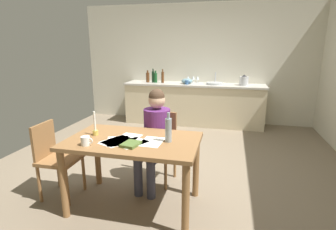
# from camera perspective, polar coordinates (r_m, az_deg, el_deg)

# --- Properties ---
(ground_plane) EXTENTS (5.20, 5.20, 0.04)m
(ground_plane) POSITION_cam_1_polar(r_m,az_deg,el_deg) (3.89, 0.59, -11.19)
(ground_plane) COLOR #7A6B56
(wall_back) EXTENTS (5.20, 0.12, 2.60)m
(wall_back) POSITION_cam_1_polar(r_m,az_deg,el_deg) (6.08, 6.21, 10.96)
(wall_back) COLOR beige
(wall_back) RESTS_ON ground
(kitchen_counter) EXTENTS (3.02, 0.64, 0.90)m
(kitchen_counter) POSITION_cam_1_polar(r_m,az_deg,el_deg) (5.84, 5.52, 2.43)
(kitchen_counter) COLOR beige
(kitchen_counter) RESTS_ON ground
(dining_table) EXTENTS (1.34, 0.81, 0.76)m
(dining_table) POSITION_cam_1_polar(r_m,az_deg,el_deg) (2.75, -7.55, -7.44)
(dining_table) COLOR olive
(dining_table) RESTS_ON ground
(chair_at_table) EXTENTS (0.45, 0.45, 0.87)m
(chair_at_table) POSITION_cam_1_polar(r_m,az_deg,el_deg) (3.35, -1.85, -6.09)
(chair_at_table) COLOR olive
(chair_at_table) RESTS_ON ground
(person_seated) EXTENTS (0.37, 0.62, 1.19)m
(person_seated) POSITION_cam_1_polar(r_m,az_deg,el_deg) (3.15, -2.86, -3.78)
(person_seated) COLOR #592666
(person_seated) RESTS_ON ground
(chair_side_empty) EXTENTS (0.41, 0.41, 0.86)m
(chair_side_empty) POSITION_cam_1_polar(r_m,az_deg,el_deg) (3.24, -23.29, -8.28)
(chair_side_empty) COLOR olive
(chair_side_empty) RESTS_ON ground
(coffee_mug) EXTENTS (0.12, 0.09, 0.09)m
(coffee_mug) POSITION_cam_1_polar(r_m,az_deg,el_deg) (2.63, -17.43, -5.38)
(coffee_mug) COLOR white
(coffee_mug) RESTS_ON dining_table
(candlestick) EXTENTS (0.06, 0.06, 0.26)m
(candlestick) POSITION_cam_1_polar(r_m,az_deg,el_deg) (2.89, -15.54, -2.86)
(candlestick) COLOR gold
(candlestick) RESTS_ON dining_table
(book_magazine) EXTENTS (0.17, 0.21, 0.03)m
(book_magazine) POSITION_cam_1_polar(r_m,az_deg,el_deg) (2.53, -8.08, -6.29)
(book_magazine) COLOR #4E662E
(book_magazine) RESTS_ON dining_table
(paper_letter) EXTENTS (0.31, 0.35, 0.00)m
(paper_letter) POSITION_cam_1_polar(r_m,az_deg,el_deg) (2.68, -10.81, -5.57)
(paper_letter) COLOR white
(paper_letter) RESTS_ON dining_table
(paper_bill) EXTENTS (0.22, 0.30, 0.00)m
(paper_bill) POSITION_cam_1_polar(r_m,az_deg,el_deg) (2.61, -3.54, -5.81)
(paper_bill) COLOR white
(paper_bill) RESTS_ON dining_table
(paper_envelope) EXTENTS (0.33, 0.36, 0.00)m
(paper_envelope) POSITION_cam_1_polar(r_m,az_deg,el_deg) (2.61, -7.86, -6.00)
(paper_envelope) COLOR white
(paper_envelope) RESTS_ON dining_table
(paper_receipt) EXTENTS (0.25, 0.32, 0.00)m
(paper_receipt) POSITION_cam_1_polar(r_m,az_deg,el_deg) (2.75, -8.77, -4.94)
(paper_receipt) COLOR white
(paper_receipt) RESTS_ON dining_table
(paper_notice) EXTENTS (0.31, 0.35, 0.00)m
(paper_notice) POSITION_cam_1_polar(r_m,az_deg,el_deg) (2.67, -11.27, -5.64)
(paper_notice) COLOR white
(paper_notice) RESTS_ON dining_table
(paper_flyer) EXTENTS (0.33, 0.36, 0.00)m
(paper_flyer) POSITION_cam_1_polar(r_m,az_deg,el_deg) (2.69, -10.98, -5.50)
(paper_flyer) COLOR white
(paper_flyer) RESTS_ON dining_table
(wine_bottle_on_table) EXTENTS (0.06, 0.06, 0.30)m
(wine_bottle_on_table) POSITION_cam_1_polar(r_m,az_deg,el_deg) (2.57, 0.09, -3.18)
(wine_bottle_on_table) COLOR #8C999E
(wine_bottle_on_table) RESTS_ON dining_table
(sink_unit) EXTENTS (0.36, 0.36, 0.24)m
(sink_unit) POSITION_cam_1_polar(r_m,az_deg,el_deg) (5.72, 10.11, 6.81)
(sink_unit) COLOR #B2B7BC
(sink_unit) RESTS_ON kitchen_counter
(bottle_oil) EXTENTS (0.08, 0.08, 0.27)m
(bottle_oil) POSITION_cam_1_polar(r_m,az_deg,el_deg) (5.97, -4.42, 8.19)
(bottle_oil) COLOR #593319
(bottle_oil) RESTS_ON kitchen_counter
(bottle_vinegar) EXTENTS (0.06, 0.06, 0.30)m
(bottle_vinegar) POSITION_cam_1_polar(r_m,az_deg,el_deg) (5.94, -3.24, 8.31)
(bottle_vinegar) COLOR black
(bottle_vinegar) RESTS_ON kitchen_counter
(bottle_wine_red) EXTENTS (0.07, 0.07, 0.26)m
(bottle_wine_red) POSITION_cam_1_polar(r_m,az_deg,el_deg) (5.92, -2.71, 8.13)
(bottle_wine_red) COLOR #194C23
(bottle_wine_red) RESTS_ON kitchen_counter
(bottle_sauce) EXTENTS (0.06, 0.06, 0.30)m
(bottle_sauce) POSITION_cam_1_polar(r_m,az_deg,el_deg) (5.87, -1.17, 8.25)
(bottle_sauce) COLOR #593319
(bottle_sauce) RESTS_ON kitchen_counter
(mixing_bowl) EXTENTS (0.24, 0.24, 0.11)m
(mixing_bowl) POSITION_cam_1_polar(r_m,az_deg,el_deg) (5.76, 4.14, 7.36)
(mixing_bowl) COLOR #668C99
(mixing_bowl) RESTS_ON kitchen_counter
(stovetop_kettle) EXTENTS (0.18, 0.18, 0.22)m
(stovetop_kettle) POSITION_cam_1_polar(r_m,az_deg,el_deg) (5.71, 16.17, 7.20)
(stovetop_kettle) COLOR #B7BABF
(stovetop_kettle) RESTS_ON kitchen_counter
(wine_glass_near_sink) EXTENTS (0.07, 0.07, 0.15)m
(wine_glass_near_sink) POSITION_cam_1_polar(r_m,az_deg,el_deg) (5.89, 6.44, 7.99)
(wine_glass_near_sink) COLOR silver
(wine_glass_near_sink) RESTS_ON kitchen_counter
(wine_glass_by_kettle) EXTENTS (0.07, 0.07, 0.15)m
(wine_glass_by_kettle) POSITION_cam_1_polar(r_m,az_deg,el_deg) (5.90, 5.52, 8.03)
(wine_glass_by_kettle) COLOR silver
(wine_glass_by_kettle) RESTS_ON kitchen_counter
(wine_glass_back_left) EXTENTS (0.07, 0.07, 0.15)m
(wine_glass_back_left) POSITION_cam_1_polar(r_m,az_deg,el_deg) (5.92, 4.37, 8.08)
(wine_glass_back_left) COLOR silver
(wine_glass_back_left) RESTS_ON kitchen_counter
(teacup_on_counter) EXTENTS (0.11, 0.07, 0.09)m
(teacup_on_counter) POSITION_cam_1_polar(r_m,az_deg,el_deg) (5.63, 4.12, 7.09)
(teacup_on_counter) COLOR #33598C
(teacup_on_counter) RESTS_ON kitchen_counter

